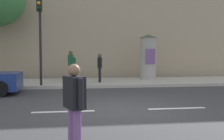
{
  "coord_description": "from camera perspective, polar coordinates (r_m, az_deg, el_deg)",
  "views": [
    {
      "loc": [
        -1.3,
        -7.58,
        1.67
      ],
      "look_at": [
        -0.03,
        2.0,
        1.07
      ],
      "focal_mm": 41.89,
      "sensor_mm": 36.0,
      "label": 1
    }
  ],
  "objects": [
    {
      "name": "pedestrian_in_light_jacket",
      "position": [
        14.02,
        -2.69,
        1.0
      ],
      "size": [
        0.28,
        0.66,
        1.53
      ],
      "color": "black",
      "rests_on": "sidewalk_curb"
    },
    {
      "name": "lane_markings",
      "position": [
        7.87,
        2.15,
        -8.69
      ],
      "size": [
        25.8,
        0.16,
        0.01
      ],
      "color": "silver",
      "rests_on": "ground_plane"
    },
    {
      "name": "building_backdrop",
      "position": [
        19.96,
        -3.8,
        14.17
      ],
      "size": [
        36.0,
        5.0,
        10.71
      ],
      "primitive_type": "cube",
      "color": "tan",
      "rests_on": "ground_plane"
    },
    {
      "name": "ground_plane",
      "position": [
        7.87,
        2.15,
        -8.72
      ],
      "size": [
        80.0,
        80.0,
        0.0
      ],
      "primitive_type": "plane",
      "color": "#38383A"
    },
    {
      "name": "poster_column",
      "position": [
        15.84,
        7.89,
        2.93
      ],
      "size": [
        1.05,
        1.05,
        2.68
      ],
      "color": "#9E9B93",
      "rests_on": "sidewalk_curb"
    },
    {
      "name": "traffic_light",
      "position": [
        13.01,
        -15.48,
        9.38
      ],
      "size": [
        0.24,
        0.45,
        4.26
      ],
      "color": "black",
      "rests_on": "sidewalk_curb"
    },
    {
      "name": "sidewalk_curb",
      "position": [
        14.72,
        -2.44,
        -2.68
      ],
      "size": [
        36.0,
        4.0,
        0.15
      ],
      "primitive_type": "cube",
      "color": "#B2ADA3",
      "rests_on": "ground_plane"
    },
    {
      "name": "pedestrian_in_dark_shirt",
      "position": [
        4.46,
        -8.23,
        -6.75
      ],
      "size": [
        0.4,
        0.6,
        1.5
      ],
      "color": "#724C84",
      "rests_on": "ground_plane"
    },
    {
      "name": "pedestrian_with_bag",
      "position": [
        15.25,
        -8.9,
        1.59
      ],
      "size": [
        0.45,
        0.56,
        1.7
      ],
      "color": "black",
      "rests_on": "sidewalk_curb"
    }
  ]
}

